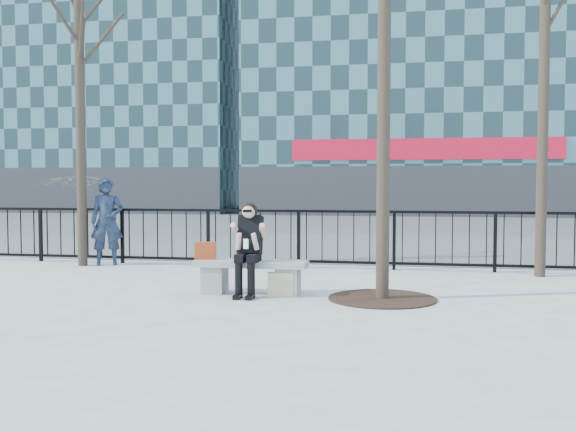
# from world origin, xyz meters

# --- Properties ---
(ground) EXTENTS (120.00, 120.00, 0.00)m
(ground) POSITION_xyz_m (0.00, 0.00, 0.00)
(ground) COLOR gray
(ground) RESTS_ON ground
(street_surface) EXTENTS (60.00, 23.00, 0.01)m
(street_surface) POSITION_xyz_m (0.00, 15.00, 0.00)
(street_surface) COLOR #474747
(street_surface) RESTS_ON ground
(railing) EXTENTS (14.00, 0.06, 1.10)m
(railing) POSITION_xyz_m (0.00, 3.00, 0.55)
(railing) COLOR black
(railing) RESTS_ON ground
(building_left) EXTENTS (16.20, 10.20, 22.60)m
(building_left) POSITION_xyz_m (-15.00, 27.00, 11.30)
(building_left) COLOR slate
(building_left) RESTS_ON ground
(tree_left) EXTENTS (2.80, 2.80, 6.50)m
(tree_left) POSITION_xyz_m (-4.00, 2.50, 4.86)
(tree_left) COLOR black
(tree_left) RESTS_ON ground
(tree_grate) EXTENTS (1.50, 1.50, 0.02)m
(tree_grate) POSITION_xyz_m (1.90, -0.10, 0.01)
(tree_grate) COLOR black
(tree_grate) RESTS_ON ground
(bench_main) EXTENTS (1.65, 0.46, 0.49)m
(bench_main) POSITION_xyz_m (0.00, 0.00, 0.30)
(bench_main) COLOR slate
(bench_main) RESTS_ON ground
(seated_woman) EXTENTS (0.50, 0.64, 1.34)m
(seated_woman) POSITION_xyz_m (0.00, -0.16, 0.67)
(seated_woman) COLOR black
(seated_woman) RESTS_ON ground
(handbag) EXTENTS (0.33, 0.21, 0.25)m
(handbag) POSITION_xyz_m (-0.70, 0.02, 0.62)
(handbag) COLOR #AC3915
(handbag) RESTS_ON bench_main
(shopping_bag) EXTENTS (0.38, 0.20, 0.34)m
(shopping_bag) POSITION_xyz_m (0.47, -0.16, 0.17)
(shopping_bag) COLOR beige
(shopping_bag) RESTS_ON ground
(standing_man) EXTENTS (0.74, 0.64, 1.72)m
(standing_man) POSITION_xyz_m (-3.56, 2.65, 0.86)
(standing_man) COLOR black
(standing_man) RESTS_ON ground
(vendor_umbrella) EXTENTS (2.55, 2.58, 1.90)m
(vendor_umbrella) POSITION_xyz_m (-6.44, 6.84, 0.95)
(vendor_umbrella) COLOR #CAD12E
(vendor_umbrella) RESTS_ON ground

